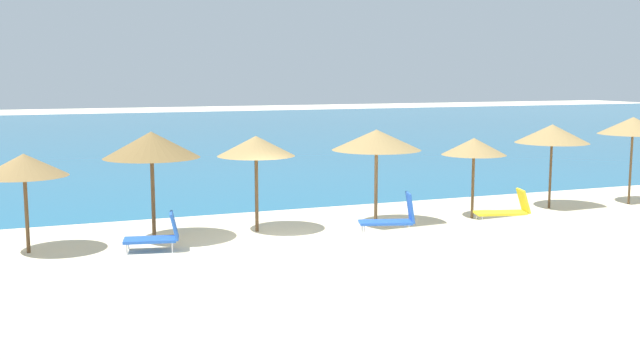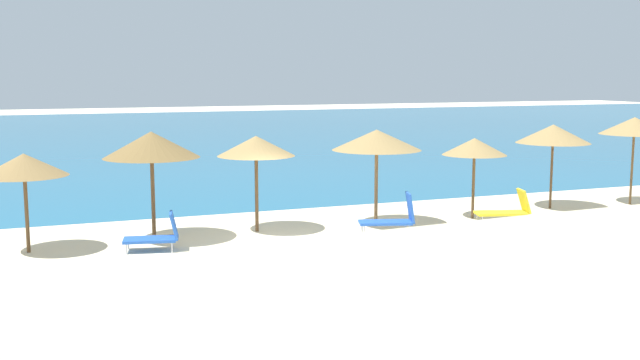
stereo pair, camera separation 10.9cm
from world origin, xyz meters
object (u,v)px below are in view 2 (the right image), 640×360
at_px(lounge_chair_3, 157,235).
at_px(beach_umbrella_3, 24,165).
at_px(beach_umbrella_5, 256,146).
at_px(beach_umbrella_8, 553,134).
at_px(lounge_chair_1, 393,218).
at_px(beach_umbrella_6, 377,140).
at_px(cooler_box, 332,261).
at_px(beach_umbrella_9, 634,126).
at_px(lounge_chair_0, 507,210).
at_px(beach_umbrella_7, 474,147).
at_px(beach_umbrella_4, 151,145).

bearing_deg(lounge_chair_3, beach_umbrella_3, 83.73).
bearing_deg(beach_umbrella_5, beach_umbrella_8, 0.20).
bearing_deg(beach_umbrella_3, lounge_chair_1, -8.69).
bearing_deg(lounge_chair_1, beach_umbrella_3, 98.84).
distance_m(beach_umbrella_6, cooler_box, 5.51).
distance_m(lounge_chair_1, lounge_chair_3, 6.24).
distance_m(beach_umbrella_8, lounge_chair_3, 12.99).
bearing_deg(beach_umbrella_9, cooler_box, -161.22).
bearing_deg(lounge_chair_0, beach_umbrella_8, -42.20).
bearing_deg(beach_umbrella_3, beach_umbrella_6, -0.87).
bearing_deg(beach_umbrella_8, beach_umbrella_7, -170.64).
relative_size(beach_umbrella_4, beach_umbrella_7, 1.18).
height_order(beach_umbrella_3, cooler_box, beach_umbrella_3).
height_order(beach_umbrella_3, beach_umbrella_8, beach_umbrella_8).
bearing_deg(lounge_chair_3, lounge_chair_0, -81.56).
bearing_deg(beach_umbrella_9, beach_umbrella_7, -178.28).
bearing_deg(lounge_chair_1, beach_umbrella_4, 92.70).
height_order(beach_umbrella_9, lounge_chair_0, beach_umbrella_9).
bearing_deg(beach_umbrella_3, lounge_chair_0, -6.59).
xyz_separation_m(beach_umbrella_4, beach_umbrella_7, (9.41, -0.37, -0.35)).
xyz_separation_m(beach_umbrella_4, beach_umbrella_9, (15.63, -0.19, 0.11)).
bearing_deg(lounge_chair_3, lounge_chair_1, -82.67).
relative_size(beach_umbrella_9, lounge_chair_3, 2.03).
xyz_separation_m(beach_umbrella_8, beach_umbrella_9, (2.96, -0.35, 0.21)).
relative_size(beach_umbrella_4, lounge_chair_0, 1.76).
relative_size(beach_umbrella_5, lounge_chair_1, 1.68).
relative_size(beach_umbrella_3, beach_umbrella_7, 1.00).
bearing_deg(lounge_chair_3, cooler_box, -122.83).
height_order(beach_umbrella_4, lounge_chair_3, beach_umbrella_4).
bearing_deg(beach_umbrella_9, beach_umbrella_5, 178.59).
bearing_deg(lounge_chair_0, beach_umbrella_4, 95.77).
distance_m(beach_umbrella_3, beach_umbrella_7, 12.47).
bearing_deg(lounge_chair_1, beach_umbrella_8, -57.21).
xyz_separation_m(beach_umbrella_4, lounge_chair_3, (-0.10, -1.17, -2.12)).
bearing_deg(beach_umbrella_8, beach_umbrella_5, -179.80).
bearing_deg(beach_umbrella_6, lounge_chair_1, -93.58).
height_order(beach_umbrella_7, lounge_chair_3, beach_umbrella_7).
relative_size(beach_umbrella_8, lounge_chair_1, 1.72).
distance_m(beach_umbrella_9, lounge_chair_0, 6.47).
distance_m(beach_umbrella_3, lounge_chair_0, 12.96).
xyz_separation_m(beach_umbrella_5, beach_umbrella_9, (12.81, -0.32, 0.25)).
xyz_separation_m(beach_umbrella_6, cooler_box, (-2.99, -4.05, -2.25)).
relative_size(beach_umbrella_6, lounge_chair_1, 1.75).
relative_size(beach_umbrella_3, beach_umbrella_8, 0.89).
bearing_deg(beach_umbrella_5, beach_umbrella_4, -177.36).
bearing_deg(lounge_chair_3, beach_umbrella_4, 6.64).
bearing_deg(beach_umbrella_8, lounge_chair_3, -174.05).
xyz_separation_m(beach_umbrella_3, beach_umbrella_5, (5.88, 0.35, 0.22)).
bearing_deg(lounge_chair_3, beach_umbrella_7, -73.72).
relative_size(lounge_chair_0, cooler_box, 3.24).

